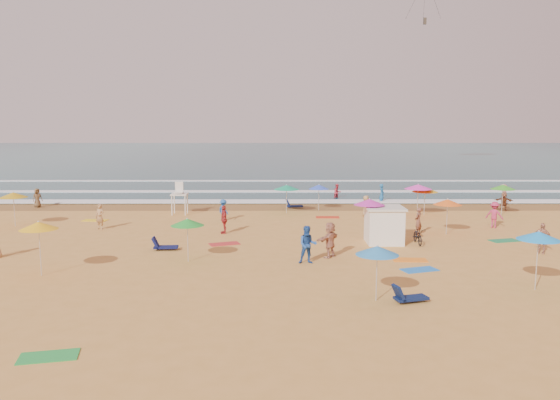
{
  "coord_description": "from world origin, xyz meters",
  "views": [
    {
      "loc": [
        -0.06,
        -32.11,
        6.92
      ],
      "look_at": [
        0.04,
        6.0,
        1.5
      ],
      "focal_mm": 35.0,
      "sensor_mm": 36.0,
      "label": 1
    }
  ],
  "objects": [
    {
      "name": "towels",
      "position": [
        -1.44,
        -0.93,
        0.01
      ],
      "size": [
        50.95,
        28.05,
        0.03
      ],
      "color": "red",
      "rests_on": "ground"
    },
    {
      "name": "beachgoers",
      "position": [
        2.95,
        3.09,
        0.84
      ],
      "size": [
        39.62,
        28.84,
        2.14
      ],
      "color": "tan",
      "rests_on": "ground"
    },
    {
      "name": "bicycle",
      "position": [
        7.94,
        -1.45,
        0.47
      ],
      "size": [
        0.65,
        1.81,
        0.95
      ],
      "primitive_type": "imported",
      "rotation": [
        0.0,
        0.0,
        -0.01
      ],
      "color": "black",
      "rests_on": "ground"
    },
    {
      "name": "lifeguard_stand",
      "position": [
        -7.57,
        8.81,
        1.05
      ],
      "size": [
        1.2,
        1.2,
        2.1
      ],
      "primitive_type": null,
      "color": "white",
      "rests_on": "ground"
    },
    {
      "name": "beach_umbrellas",
      "position": [
        -0.56,
        -0.09,
        2.09
      ],
      "size": [
        61.99,
        24.5,
        0.82
      ],
      "color": "orange",
      "rests_on": "ground"
    },
    {
      "name": "cabana_roof",
      "position": [
        6.04,
        -1.15,
        2.06
      ],
      "size": [
        2.2,
        2.2,
        0.12
      ],
      "primitive_type": "cube",
      "color": "silver",
      "rests_on": "cabana"
    },
    {
      "name": "loungers",
      "position": [
        4.91,
        -2.5,
        0.17
      ],
      "size": [
        50.35,
        24.41,
        0.34
      ],
      "color": "#0D1B45",
      "rests_on": "ground"
    },
    {
      "name": "ocean",
      "position": [
        0.0,
        84.0,
        0.0
      ],
      "size": [
        220.0,
        140.0,
        0.18
      ],
      "primitive_type": "cube",
      "color": "#0C4756",
      "rests_on": "ground"
    },
    {
      "name": "surf_foam",
      "position": [
        0.0,
        21.32,
        0.1
      ],
      "size": [
        200.0,
        18.7,
        0.05
      ],
      "color": "white",
      "rests_on": "ground"
    },
    {
      "name": "ground",
      "position": [
        0.0,
        0.0,
        0.0
      ],
      "size": [
        220.0,
        220.0,
        0.0
      ],
      "primitive_type": "plane",
      "color": "gold",
      "rests_on": "ground"
    },
    {
      "name": "wet_sand",
      "position": [
        0.0,
        12.5,
        0.01
      ],
      "size": [
        220.0,
        220.0,
        0.0
      ],
      "primitive_type": "plane",
      "color": "olive",
      "rests_on": "ground"
    },
    {
      "name": "cabana",
      "position": [
        6.04,
        -1.15,
        1.0
      ],
      "size": [
        2.0,
        2.0,
        2.0
      ],
      "primitive_type": "cube",
      "color": "white",
      "rests_on": "ground"
    }
  ]
}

